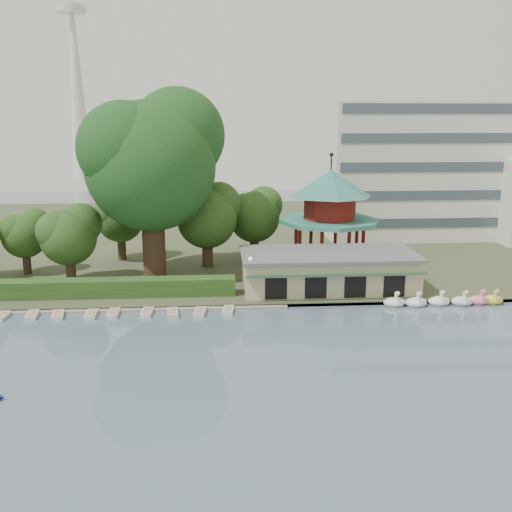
{
  "coord_description": "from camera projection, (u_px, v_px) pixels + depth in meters",
  "views": [
    {
      "loc": [
        -1.69,
        -36.08,
        18.19
      ],
      "look_at": [
        2.0,
        18.0,
        5.0
      ],
      "focal_mm": 40.0,
      "sensor_mm": 36.0,
      "label": 1
    }
  ],
  "objects": [
    {
      "name": "broadcast_tower",
      "position": [
        75.0,
        61.0,
        164.28
      ],
      "size": [
        8.0,
        8.0,
        96.0
      ],
      "color": "silver",
      "rests_on": "ground"
    },
    {
      "name": "ground_plane",
      "position": [
        245.0,
        388.0,
        39.38
      ],
      "size": [
        220.0,
        220.0,
        0.0
      ],
      "primitive_type": "plane",
      "color": "slate",
      "rests_on": "ground"
    },
    {
      "name": "lamp_post",
      "position": [
        250.0,
        270.0,
        57.11
      ],
      "size": [
        0.36,
        0.36,
        4.28
      ],
      "color": "black",
      "rests_on": "shore"
    },
    {
      "name": "hedge",
      "position": [
        88.0,
        288.0,
        57.96
      ],
      "size": [
        30.0,
        2.0,
        1.8
      ],
      "primitive_type": "cube",
      "color": "#2A4D1C",
      "rests_on": "shore"
    },
    {
      "name": "boathouse",
      "position": [
        328.0,
        270.0,
        60.79
      ],
      "size": [
        18.6,
        9.39,
        3.9
      ],
      "color": "#BDB08C",
      "rests_on": "shore"
    },
    {
      "name": "swan_boats",
      "position": [
        447.0,
        301.0,
        56.78
      ],
      "size": [
        12.19,
        2.02,
        1.92
      ],
      "color": "white",
      "rests_on": "ground"
    },
    {
      "name": "dock",
      "position": [
        113.0,
        309.0,
        55.24
      ],
      "size": [
        34.0,
        1.6,
        0.24
      ],
      "primitive_type": "cube",
      "color": "gray",
      "rests_on": "ground"
    },
    {
      "name": "moored_rowboats",
      "position": [
        89.0,
        314.0,
        53.68
      ],
      "size": [
        27.35,
        2.72,
        0.36
      ],
      "color": "beige",
      "rests_on": "ground"
    },
    {
      "name": "shore",
      "position": [
        229.0,
        235.0,
        89.75
      ],
      "size": [
        220.0,
        70.0,
        0.4
      ],
      "primitive_type": "cube",
      "color": "#424930",
      "rests_on": "ground"
    },
    {
      "name": "pavilion",
      "position": [
        330.0,
        208.0,
        69.43
      ],
      "size": [
        12.4,
        12.4,
        13.5
      ],
      "color": "#BDB08C",
      "rests_on": "shore"
    },
    {
      "name": "embankment",
      "position": [
        236.0,
        306.0,
        56.12
      ],
      "size": [
        220.0,
        0.6,
        0.3
      ],
      "primitive_type": "cube",
      "color": "gray",
      "rests_on": "ground"
    },
    {
      "name": "big_tree",
      "position": [
        152.0,
        156.0,
        62.85
      ],
      "size": [
        15.87,
        14.79,
        21.22
      ],
      "color": "#3A281C",
      "rests_on": "shore"
    },
    {
      "name": "office_building",
      "position": [
        443.0,
        175.0,
        86.75
      ],
      "size": [
        38.0,
        18.0,
        20.0
      ],
      "color": "silver",
      "rests_on": "shore"
    },
    {
      "name": "small_trees",
      "position": [
        129.0,
        222.0,
        67.57
      ],
      "size": [
        40.12,
        16.5,
        10.26
      ],
      "color": "#3A281C",
      "rests_on": "shore"
    }
  ]
}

